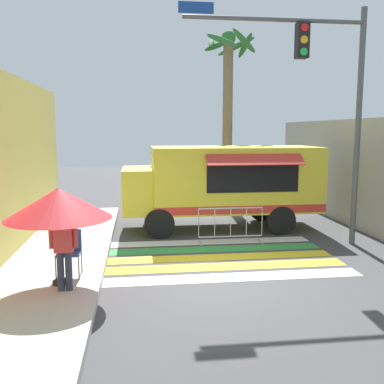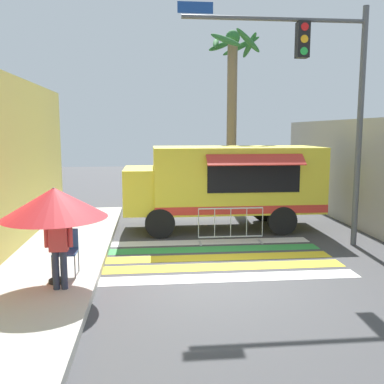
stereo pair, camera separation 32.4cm
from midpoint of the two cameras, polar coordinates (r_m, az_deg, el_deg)
The scene contains 10 objects.
ground_plane at distance 9.58m, azimuth 2.59°, elevation -11.26°, with size 60.00×60.00×0.00m, color #424244.
concrete_wall_right at distance 13.87m, azimuth 23.03°, elevation 1.72°, with size 0.20×16.00×3.57m.
crosswalk_painted at distance 10.95m, azimuth 1.27°, elevation -8.72°, with size 6.40×3.60×0.01m.
food_truck at distance 13.87m, azimuth 3.03°, elevation 1.48°, with size 6.24×2.76×2.68m.
traffic_signal_pole at distance 12.25m, azimuth 16.63°, elevation 13.58°, with size 5.02×0.29×6.42m.
patio_umbrella at distance 8.71m, azimuth -18.40°, elevation -1.48°, with size 2.05×2.05×1.91m.
folding_chair at distance 9.41m, azimuth -17.02°, elevation -7.19°, with size 0.48×0.48×0.95m.
vendor_person at distance 8.46m, azimuth -17.82°, elevation -6.62°, with size 0.53×0.21×1.60m.
barricade_front at distance 12.28m, azimuth 4.41°, elevation -4.48°, with size 1.87×0.44×1.03m.
palm_tree at distance 18.49m, azimuth 4.34°, elevation 12.94°, with size 2.34×2.55×7.28m.
Camera 1 is at (-1.73, -8.88, 3.18)m, focal length 40.00 mm.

